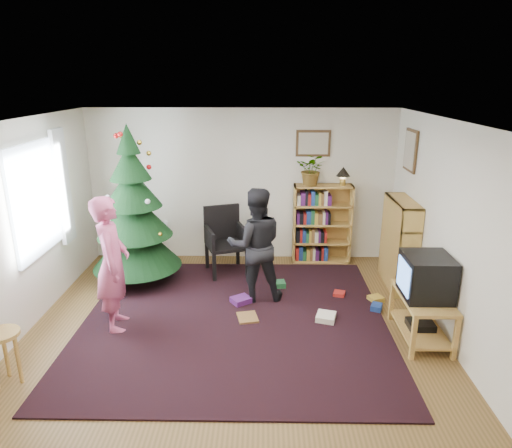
{
  "coord_description": "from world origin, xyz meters",
  "views": [
    {
      "loc": [
        0.36,
        -4.84,
        2.94
      ],
      "look_at": [
        0.26,
        0.9,
        1.1
      ],
      "focal_mm": 32.0,
      "sensor_mm": 36.0,
      "label": 1
    }
  ],
  "objects_px": {
    "picture_back": "(313,143)",
    "potted_plant": "(312,169)",
    "tv_stand": "(422,313)",
    "picture_right": "(411,150)",
    "crt_tv": "(426,276)",
    "stool": "(3,344)",
    "bookshelf_back": "(322,223)",
    "bookshelf_right": "(399,242)",
    "christmas_tree": "(134,219)",
    "table_lamp": "(343,173)",
    "person_by_chair": "(255,245)",
    "person_standing": "(112,264)",
    "armchair": "(227,237)"
  },
  "relations": [
    {
      "from": "picture_back",
      "to": "potted_plant",
      "type": "height_order",
      "value": "picture_back"
    },
    {
      "from": "tv_stand",
      "to": "picture_right",
      "type": "bearing_deg",
      "value": 81.99
    },
    {
      "from": "crt_tv",
      "to": "stool",
      "type": "xyz_separation_m",
      "value": [
        -4.42,
        -0.91,
        -0.35
      ]
    },
    {
      "from": "bookshelf_back",
      "to": "stool",
      "type": "xyz_separation_m",
      "value": [
        -3.53,
        -3.31,
        -0.22
      ]
    },
    {
      "from": "bookshelf_right",
      "to": "crt_tv",
      "type": "distance_m",
      "value": 1.49
    },
    {
      "from": "picture_right",
      "to": "christmas_tree",
      "type": "relative_size",
      "value": 0.25
    },
    {
      "from": "stool",
      "to": "table_lamp",
      "type": "distance_m",
      "value": 5.17
    },
    {
      "from": "person_by_chair",
      "to": "crt_tv",
      "type": "bearing_deg",
      "value": 145.86
    },
    {
      "from": "bookshelf_right",
      "to": "person_standing",
      "type": "relative_size",
      "value": 0.78
    },
    {
      "from": "bookshelf_back",
      "to": "armchair",
      "type": "height_order",
      "value": "bookshelf_back"
    },
    {
      "from": "christmas_tree",
      "to": "bookshelf_back",
      "type": "bearing_deg",
      "value": 17.08
    },
    {
      "from": "stool",
      "to": "person_standing",
      "type": "height_order",
      "value": "person_standing"
    },
    {
      "from": "christmas_tree",
      "to": "potted_plant",
      "type": "xyz_separation_m",
      "value": [
        2.65,
        0.88,
        0.57
      ]
    },
    {
      "from": "christmas_tree",
      "to": "potted_plant",
      "type": "bearing_deg",
      "value": 18.29
    },
    {
      "from": "christmas_tree",
      "to": "crt_tv",
      "type": "xyz_separation_m",
      "value": [
        3.74,
        -1.53,
        -0.19
      ]
    },
    {
      "from": "potted_plant",
      "to": "table_lamp",
      "type": "height_order",
      "value": "potted_plant"
    },
    {
      "from": "crt_tv",
      "to": "tv_stand",
      "type": "bearing_deg",
      "value": 0.0
    },
    {
      "from": "bookshelf_back",
      "to": "stool",
      "type": "relative_size",
      "value": 2.27
    },
    {
      "from": "picture_right",
      "to": "crt_tv",
      "type": "xyz_separation_m",
      "value": [
        -0.26,
        -1.81,
        -1.15
      ]
    },
    {
      "from": "tv_stand",
      "to": "person_by_chair",
      "type": "relative_size",
      "value": 0.59
    },
    {
      "from": "potted_plant",
      "to": "armchair",
      "type": "bearing_deg",
      "value": -161.62
    },
    {
      "from": "crt_tv",
      "to": "person_by_chair",
      "type": "relative_size",
      "value": 0.36
    },
    {
      "from": "christmas_tree",
      "to": "bookshelf_back",
      "type": "relative_size",
      "value": 1.81
    },
    {
      "from": "christmas_tree",
      "to": "crt_tv",
      "type": "height_order",
      "value": "christmas_tree"
    },
    {
      "from": "christmas_tree",
      "to": "table_lamp",
      "type": "relative_size",
      "value": 7.9
    },
    {
      "from": "picture_back",
      "to": "bookshelf_right",
      "type": "relative_size",
      "value": 0.42
    },
    {
      "from": "picture_back",
      "to": "table_lamp",
      "type": "height_order",
      "value": "picture_back"
    },
    {
      "from": "picture_right",
      "to": "table_lamp",
      "type": "distance_m",
      "value": 1.12
    },
    {
      "from": "person_by_chair",
      "to": "table_lamp",
      "type": "distance_m",
      "value": 2.09
    },
    {
      "from": "christmas_tree",
      "to": "stool",
      "type": "height_order",
      "value": "christmas_tree"
    },
    {
      "from": "potted_plant",
      "to": "table_lamp",
      "type": "xyz_separation_m",
      "value": [
        0.5,
        0.0,
        -0.05
      ]
    },
    {
      "from": "bookshelf_right",
      "to": "tv_stand",
      "type": "height_order",
      "value": "bookshelf_right"
    },
    {
      "from": "stool",
      "to": "table_lamp",
      "type": "xyz_separation_m",
      "value": [
        3.83,
        3.31,
        1.06
      ]
    },
    {
      "from": "person_standing",
      "to": "person_by_chair",
      "type": "distance_m",
      "value": 1.86
    },
    {
      "from": "potted_plant",
      "to": "table_lamp",
      "type": "distance_m",
      "value": 0.5
    },
    {
      "from": "christmas_tree",
      "to": "person_standing",
      "type": "bearing_deg",
      "value": -86.21
    },
    {
      "from": "bookshelf_back",
      "to": "bookshelf_right",
      "type": "bearing_deg",
      "value": -42.48
    },
    {
      "from": "person_by_chair",
      "to": "bookshelf_right",
      "type": "bearing_deg",
      "value": -174.16
    },
    {
      "from": "tv_stand",
      "to": "table_lamp",
      "type": "relative_size",
      "value": 3.12
    },
    {
      "from": "armchair",
      "to": "table_lamp",
      "type": "relative_size",
      "value": 3.51
    },
    {
      "from": "picture_right",
      "to": "picture_back",
      "type": "bearing_deg",
      "value": 151.31
    },
    {
      "from": "bookshelf_right",
      "to": "table_lamp",
      "type": "relative_size",
      "value": 4.36
    },
    {
      "from": "christmas_tree",
      "to": "potted_plant",
      "type": "relative_size",
      "value": 4.62
    },
    {
      "from": "picture_back",
      "to": "bookshelf_back",
      "type": "height_order",
      "value": "picture_back"
    },
    {
      "from": "picture_right",
      "to": "stool",
      "type": "relative_size",
      "value": 1.05
    },
    {
      "from": "person_by_chair",
      "to": "potted_plant",
      "type": "bearing_deg",
      "value": -129.03
    },
    {
      "from": "stool",
      "to": "potted_plant",
      "type": "relative_size",
      "value": 1.12
    },
    {
      "from": "armchair",
      "to": "person_by_chair",
      "type": "xyz_separation_m",
      "value": [
        0.47,
        -0.96,
        0.22
      ]
    },
    {
      "from": "person_by_chair",
      "to": "potted_plant",
      "type": "height_order",
      "value": "potted_plant"
    },
    {
      "from": "armchair",
      "to": "stool",
      "type": "relative_size",
      "value": 1.83
    }
  ]
}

